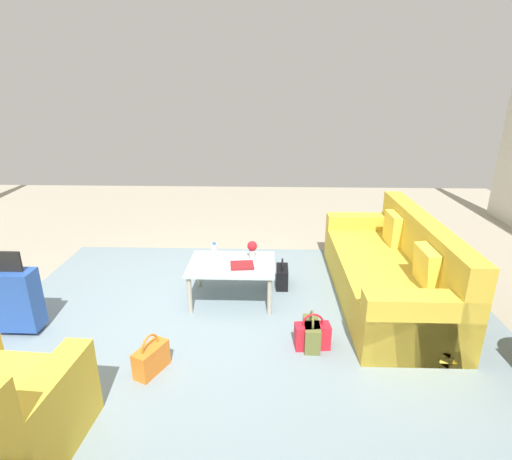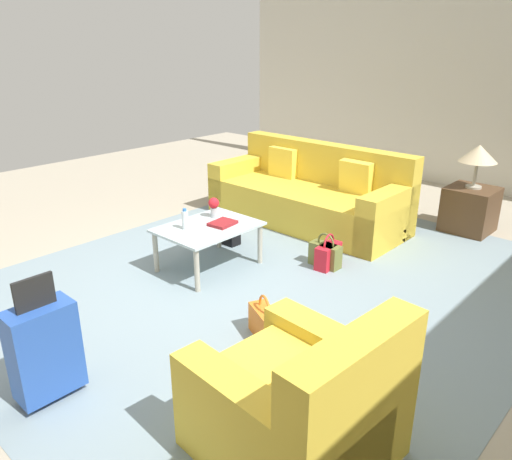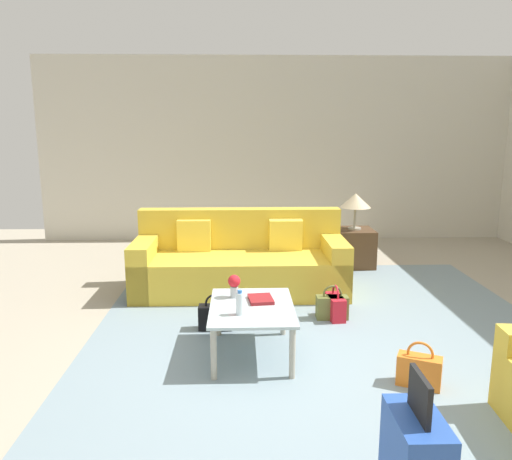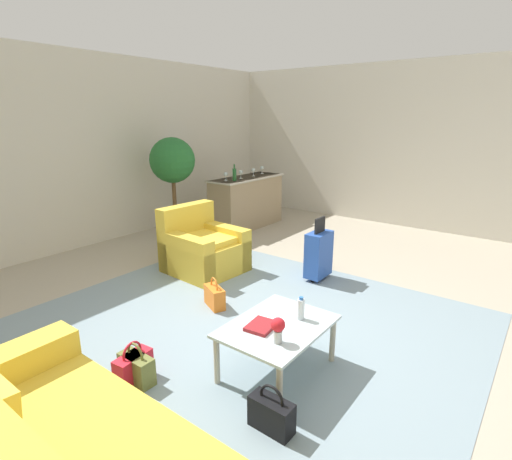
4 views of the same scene
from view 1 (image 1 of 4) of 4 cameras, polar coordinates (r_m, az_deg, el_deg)
The scene contains 12 objects.
ground_plane at distance 4.24m, azimuth -9.54°, elevation -12.95°, with size 12.00×12.00×0.00m, color #A89E89.
area_rug at distance 4.00m, azimuth -1.35°, elevation -14.77°, with size 5.20×4.40×0.01m, color gray.
couch at distance 4.75m, azimuth 19.03°, elevation -5.78°, with size 0.99×2.47×0.94m.
coffee_table at distance 4.43m, azimuth -3.48°, elevation -5.47°, with size 0.94×0.71×0.44m.
water_bottle at distance 4.48m, azimuth -5.96°, elevation -3.11°, with size 0.06×0.06×0.20m.
coffee_table_book at distance 4.32m, azimuth -2.01°, elevation -5.06°, with size 0.25×0.20×0.03m, color maroon.
flower_vase at distance 4.48m, azimuth -0.55°, elevation -2.60°, with size 0.11×0.11×0.21m.
suitcase_blue at distance 4.50m, azimuth -30.98°, elevation -8.46°, with size 0.40×0.22×0.85m.
handbag_olive at distance 3.83m, azimuth 7.90°, elevation -14.41°, with size 0.14×0.32×0.36m.
handbag_black at distance 4.83m, azimuth 3.75°, elevation -6.62°, with size 0.15×0.32×0.36m.
handbag_red at distance 3.80m, azimuth 8.05°, elevation -14.68°, with size 0.33×0.17×0.36m.
handbag_orange at distance 3.61m, azimuth -14.74°, elevation -17.34°, with size 0.26×0.35×0.36m.
Camera 1 is at (-0.80, 3.49, 2.26)m, focal length 28.00 mm.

